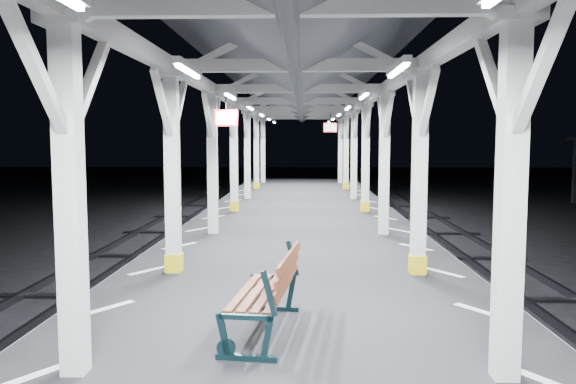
{
  "coord_description": "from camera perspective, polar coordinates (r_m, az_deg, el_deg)",
  "views": [
    {
      "loc": [
        0.15,
        -7.06,
        3.19
      ],
      "look_at": [
        -0.16,
        3.71,
        2.2
      ],
      "focal_mm": 35.0,
      "sensor_mm": 36.0,
      "label": 1
    }
  ],
  "objects": [
    {
      "name": "platform",
      "position": [
        7.55,
        0.44,
        -15.61
      ],
      "size": [
        6.0,
        50.0,
        1.0
      ],
      "primitive_type": "cube",
      "color": "black",
      "rests_on": "ground"
    },
    {
      "name": "hazard_stripes_left",
      "position": [
        7.83,
        -18.15,
        -11.22
      ],
      "size": [
        1.0,
        48.0,
        0.01
      ],
      "primitive_type": "cube",
      "color": "silver",
      "rests_on": "platform"
    },
    {
      "name": "canopy",
      "position": [
        7.17,
        0.46,
        16.24
      ],
      "size": [
        5.4,
        49.0,
        4.65
      ],
      "color": "silver",
      "rests_on": "platform"
    },
    {
      "name": "bench_mid",
      "position": [
        6.45,
        -1.74,
        -9.95
      ],
      "size": [
        0.84,
        1.79,
        0.94
      ],
      "rotation": [
        0.0,
        0.0,
        -0.12
      ],
      "color": "black",
      "rests_on": "platform"
    },
    {
      "name": "hazard_stripes_right",
      "position": [
        7.74,
        19.29,
        -11.46
      ],
      "size": [
        1.0,
        48.0,
        0.01
      ],
      "primitive_type": "cube",
      "color": "silver",
      "rests_on": "platform"
    }
  ]
}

